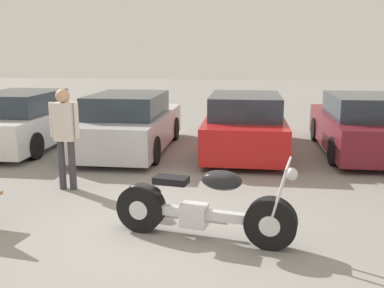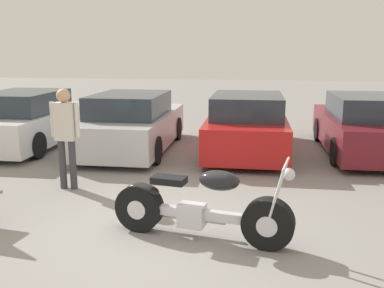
{
  "view_description": "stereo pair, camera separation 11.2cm",
  "coord_description": "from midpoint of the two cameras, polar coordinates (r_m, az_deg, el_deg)",
  "views": [
    {
      "loc": [
        1.05,
        -5.24,
        2.41
      ],
      "look_at": [
        0.16,
        1.75,
        0.85
      ],
      "focal_mm": 40.0,
      "sensor_mm": 36.0,
      "label": 1
    },
    {
      "loc": [
        1.16,
        -5.22,
        2.41
      ],
      "look_at": [
        0.16,
        1.75,
        0.85
      ],
      "focal_mm": 40.0,
      "sensor_mm": 36.0,
      "label": 2
    }
  ],
  "objects": [
    {
      "name": "parked_car_maroon",
      "position": [
        10.82,
        21.47,
        2.24
      ],
      "size": [
        1.87,
        4.18,
        1.4
      ],
      "color": "maroon",
      "rests_on": "ground_plane"
    },
    {
      "name": "parked_car_red",
      "position": [
        10.27,
        6.73,
        2.52
      ],
      "size": [
        1.87,
        4.18,
        1.4
      ],
      "color": "red",
      "rests_on": "ground_plane"
    },
    {
      "name": "motorcycle",
      "position": [
        5.56,
        0.58,
        -8.51
      ],
      "size": [
        2.38,
        0.86,
        1.11
      ],
      "color": "black",
      "rests_on": "ground_plane"
    },
    {
      "name": "parked_car_silver",
      "position": [
        10.47,
        -8.52,
        2.65
      ],
      "size": [
        1.87,
        4.18,
        1.4
      ],
      "color": "#BCBCC1",
      "rests_on": "ground_plane"
    },
    {
      "name": "person_standing",
      "position": [
        7.67,
        -17.01,
        1.78
      ],
      "size": [
        0.52,
        0.24,
        1.77
      ],
      "color": "#38383D",
      "rests_on": "ground_plane"
    },
    {
      "name": "parked_car_white",
      "position": [
        11.6,
        -21.6,
        2.87
      ],
      "size": [
        1.87,
        4.18,
        1.4
      ],
      "color": "white",
      "rests_on": "ground_plane"
    },
    {
      "name": "ground_plane",
      "position": [
        5.86,
        -4.36,
        -11.82
      ],
      "size": [
        60.0,
        60.0,
        0.0
      ],
      "primitive_type": "plane",
      "color": "gray"
    }
  ]
}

